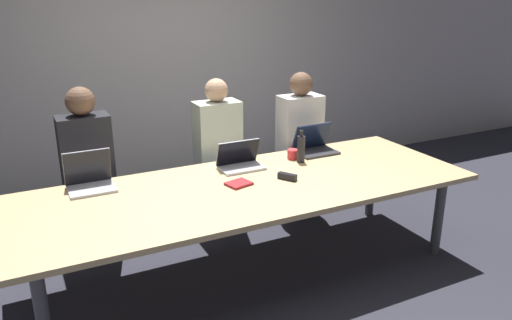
{
  "coord_description": "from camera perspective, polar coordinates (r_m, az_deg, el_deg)",
  "views": [
    {
      "loc": [
        -1.51,
        -3.12,
        2.12
      ],
      "look_at": [
        0.1,
        0.1,
        0.89
      ],
      "focal_mm": 35.0,
      "sensor_mm": 36.0,
      "label": 1
    }
  ],
  "objects": [
    {
      "name": "ground_plane",
      "position": [
        4.06,
        -0.63,
        -12.59
      ],
      "size": [
        24.0,
        24.0,
        0.0
      ],
      "primitive_type": "plane",
      "color": "#2D2D38"
    },
    {
      "name": "curtain_wall",
      "position": [
        5.48,
        -10.57,
        11.03
      ],
      "size": [
        12.0,
        0.06,
        2.8
      ],
      "color": "#BCB7B2",
      "rests_on": "ground_plane"
    },
    {
      "name": "conference_table",
      "position": [
        3.75,
        -0.67,
        -3.64
      ],
      "size": [
        3.41,
        1.23,
        0.74
      ],
      "color": "#D6B77F",
      "rests_on": "ground_plane"
    },
    {
      "name": "laptop_far_center",
      "position": [
        4.06,
        -1.87,
        -0.02
      ],
      "size": [
        0.36,
        0.23,
        0.23
      ],
      "color": "#B7B7BC",
      "rests_on": "conference_table"
    },
    {
      "name": "person_far_center",
      "position": [
        4.55,
        -4.36,
        0.33
      ],
      "size": [
        0.4,
        0.24,
        1.39
      ],
      "color": "#2D2D38",
      "rests_on": "ground_plane"
    },
    {
      "name": "laptop_far_left",
      "position": [
        3.84,
        -18.49,
        -1.95
      ],
      "size": [
        0.33,
        0.27,
        0.28
      ],
      "color": "#B7B7BC",
      "rests_on": "conference_table"
    },
    {
      "name": "person_far_left",
      "position": [
        4.27,
        -18.58,
        -1.65
      ],
      "size": [
        0.4,
        0.24,
        1.42
      ],
      "color": "#2D2D38",
      "rests_on": "ground_plane"
    },
    {
      "name": "laptop_far_right",
      "position": [
        4.48,
        6.64,
        1.82
      ],
      "size": [
        0.36,
        0.27,
        0.26
      ],
      "color": "#333338",
      "rests_on": "conference_table"
    },
    {
      "name": "person_far_right",
      "position": [
        4.81,
        4.95,
        1.45
      ],
      "size": [
        0.4,
        0.24,
        1.41
      ],
      "color": "#2D2D38",
      "rests_on": "ground_plane"
    },
    {
      "name": "cup_far_right",
      "position": [
        4.29,
        4.22,
        0.67
      ],
      "size": [
        0.09,
        0.09,
        0.08
      ],
      "color": "red",
      "rests_on": "conference_table"
    },
    {
      "name": "bottle_far_right",
      "position": [
        4.19,
        5.16,
        1.31
      ],
      "size": [
        0.07,
        0.07,
        0.28
      ],
      "color": "black",
      "rests_on": "conference_table"
    },
    {
      "name": "stapler",
      "position": [
        3.82,
        3.6,
        -1.91
      ],
      "size": [
        0.12,
        0.15,
        0.05
      ],
      "rotation": [
        0.0,
        0.0,
        0.57
      ],
      "color": "black",
      "rests_on": "conference_table"
    },
    {
      "name": "notebook",
      "position": [
        3.72,
        -1.99,
        -2.73
      ],
      "size": [
        0.2,
        0.18,
        0.02
      ],
      "rotation": [
        0.0,
        0.0,
        0.25
      ],
      "color": "maroon",
      "rests_on": "conference_table"
    }
  ]
}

